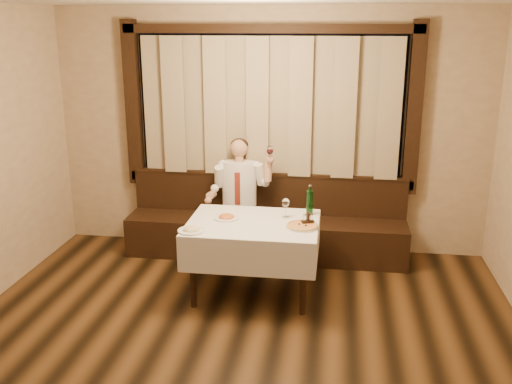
# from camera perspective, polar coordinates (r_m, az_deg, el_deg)

# --- Properties ---
(room) EXTENTS (5.01, 6.01, 2.81)m
(room) POSITION_cam_1_polar(r_m,az_deg,el_deg) (4.63, -1.64, 2.66)
(room) COLOR black
(room) RESTS_ON ground
(banquette) EXTENTS (3.20, 0.61, 0.94)m
(banquette) POSITION_cam_1_polar(r_m,az_deg,el_deg) (6.64, 1.01, -3.69)
(banquette) COLOR black
(banquette) RESTS_ON ground
(dining_table) EXTENTS (1.27, 0.97, 0.76)m
(dining_table) POSITION_cam_1_polar(r_m,az_deg,el_deg) (5.57, -0.29, -4.02)
(dining_table) COLOR black
(dining_table) RESTS_ON ground
(pizza) EXTENTS (0.32, 0.32, 0.03)m
(pizza) POSITION_cam_1_polar(r_m,az_deg,el_deg) (5.41, 4.63, -3.40)
(pizza) COLOR white
(pizza) RESTS_ON dining_table
(pasta_red) EXTENTS (0.25, 0.25, 0.09)m
(pasta_red) POSITION_cam_1_polar(r_m,az_deg,el_deg) (5.62, -2.97, -2.35)
(pasta_red) COLOR white
(pasta_red) RESTS_ON dining_table
(pasta_cream) EXTENTS (0.25, 0.25, 0.09)m
(pasta_cream) POSITION_cam_1_polar(r_m,az_deg,el_deg) (5.31, -6.51, -3.58)
(pasta_cream) COLOR white
(pasta_cream) RESTS_ON dining_table
(green_bottle) EXTENTS (0.07, 0.07, 0.31)m
(green_bottle) POSITION_cam_1_polar(r_m,az_deg,el_deg) (5.72, 5.39, -1.02)
(green_bottle) COLOR #0E4412
(green_bottle) RESTS_ON dining_table
(table_wine_glass) EXTENTS (0.08, 0.08, 0.20)m
(table_wine_glass) POSITION_cam_1_polar(r_m,az_deg,el_deg) (5.62, 2.99, -1.15)
(table_wine_glass) COLOR white
(table_wine_glass) RESTS_ON dining_table
(cruet_caddy) EXTENTS (0.13, 0.09, 0.13)m
(cruet_caddy) POSITION_cam_1_polar(r_m,az_deg,el_deg) (5.47, 5.21, -2.82)
(cruet_caddy) COLOR black
(cruet_caddy) RESTS_ON dining_table
(seated_man) EXTENTS (0.74, 0.55, 1.37)m
(seated_man) POSITION_cam_1_polar(r_m,az_deg,el_deg) (6.45, -1.73, 0.26)
(seated_man) COLOR black
(seated_man) RESTS_ON ground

